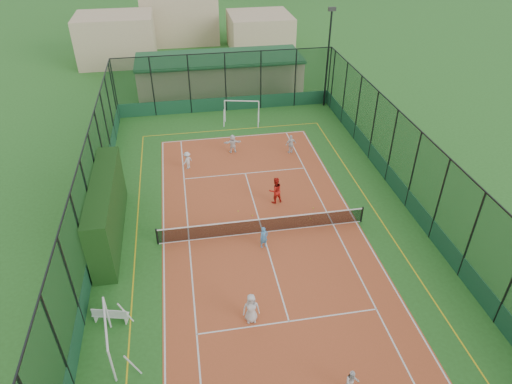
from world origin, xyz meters
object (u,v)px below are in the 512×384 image
(floodlight_ne, at_px, (328,59))
(futsal_goal_far, at_px, (242,112))
(clubhouse, at_px, (220,73))
(white_bench, at_px, (110,314))
(futsal_goal_near, at_px, (109,338))
(child_near_left, at_px, (251,308))
(child_far_left, at_px, (187,160))
(child_far_back, at_px, (233,144))
(child_near_right, at_px, (352,382))
(child_far_right, at_px, (291,144))
(child_near_mid, at_px, (264,237))
(coach, at_px, (275,190))

(floodlight_ne, height_order, futsal_goal_far, floodlight_ne)
(clubhouse, xyz_separation_m, white_bench, (-7.80, -26.99, -1.13))
(futsal_goal_near, bearing_deg, child_near_left, -92.74)
(clubhouse, xyz_separation_m, child_far_left, (-3.78, -14.25, -0.94))
(child_far_back, bearing_deg, child_near_right, 93.87)
(child_far_right, distance_m, child_far_back, 4.20)
(clubhouse, height_order, child_near_left, clubhouse)
(floodlight_ne, relative_size, futsal_goal_near, 2.87)
(clubhouse, xyz_separation_m, child_near_mid, (-0.17, -23.20, -0.93))
(futsal_goal_far, relative_size, child_near_mid, 2.25)
(child_near_mid, distance_m, child_near_right, 9.05)
(child_near_mid, bearing_deg, floodlight_ne, 46.36)
(futsal_goal_far, xyz_separation_m, coach, (0.33, -11.67, -0.05))
(child_near_mid, height_order, coach, coach)
(floodlight_ne, relative_size, futsal_goal_far, 2.89)
(child_far_right, bearing_deg, child_far_left, -5.04)
(floodlight_ne, height_order, child_near_left, floodlight_ne)
(futsal_goal_near, bearing_deg, futsal_goal_far, -31.25)
(white_bench, bearing_deg, child_near_mid, 40.74)
(clubhouse, bearing_deg, white_bench, -106.12)
(child_near_left, bearing_deg, child_far_left, 101.04)
(futsal_goal_far, height_order, child_far_left, futsal_goal_far)
(floodlight_ne, distance_m, child_far_right, 9.92)
(child_far_left, bearing_deg, futsal_goal_near, 31.84)
(child_far_left, height_order, child_far_back, child_far_back)
(futsal_goal_far, distance_m, child_near_left, 20.65)
(child_near_right, bearing_deg, child_near_mid, 111.47)
(clubhouse, relative_size, white_bench, 9.60)
(futsal_goal_near, bearing_deg, child_far_back, -33.08)
(child_far_left, bearing_deg, child_near_left, 55.44)
(floodlight_ne, relative_size, child_near_mid, 6.51)
(floodlight_ne, distance_m, child_near_mid, 20.15)
(floodlight_ne, distance_m, futsal_goal_far, 8.55)
(clubhouse, xyz_separation_m, child_near_left, (-1.65, -28.03, -0.79))
(child_far_back, bearing_deg, child_far_left, 25.76)
(child_near_mid, height_order, child_near_right, child_near_mid)
(child_far_right, bearing_deg, child_far_back, -23.35)
(child_near_mid, bearing_deg, child_far_left, 94.55)
(clubhouse, relative_size, child_far_back, 10.99)
(child_far_left, bearing_deg, child_far_back, 164.32)
(clubhouse, distance_m, futsal_goal_far, 7.63)
(clubhouse, height_order, child_near_right, clubhouse)
(clubhouse, xyz_separation_m, coach, (1.30, -19.22, -0.71))
(white_bench, relative_size, futsal_goal_near, 0.55)
(floodlight_ne, xyz_separation_m, coach, (-7.30, -13.82, -3.26))
(child_far_right, distance_m, coach, 6.37)
(child_near_right, bearing_deg, child_near_left, 138.79)
(clubhouse, bearing_deg, child_far_left, -104.84)
(futsal_goal_near, xyz_separation_m, futsal_goal_far, (8.57, 21.16, -0.01))
(futsal_goal_far, distance_m, child_near_right, 24.55)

